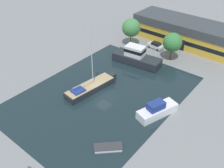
{
  "coord_description": "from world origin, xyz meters",
  "views": [
    {
      "loc": [
        24.63,
        -27.9,
        28.3
      ],
      "look_at": [
        0.0,
        2.59,
        1.0
      ],
      "focal_mm": 40.0,
      "sensor_mm": 36.0,
      "label": 1
    }
  ],
  "objects_px": {
    "sailboat_moored": "(91,87)",
    "cabin_boat": "(157,110)",
    "warehouse_building": "(189,33)",
    "motor_cruiser": "(136,57)",
    "quay_tree_near_building": "(172,42)",
    "parked_car": "(156,45)",
    "quay_tree_by_water": "(131,28)",
    "small_dinghy": "(108,148)"
  },
  "relations": [
    {
      "from": "parked_car",
      "to": "motor_cruiser",
      "type": "relative_size",
      "value": 0.38
    },
    {
      "from": "quay_tree_near_building",
      "to": "small_dinghy",
      "type": "height_order",
      "value": "quay_tree_near_building"
    },
    {
      "from": "sailboat_moored",
      "to": "small_dinghy",
      "type": "height_order",
      "value": "sailboat_moored"
    },
    {
      "from": "warehouse_building",
      "to": "parked_car",
      "type": "xyz_separation_m",
      "value": [
        -4.99,
        -7.48,
        -2.2
      ]
    },
    {
      "from": "sailboat_moored",
      "to": "cabin_boat",
      "type": "relative_size",
      "value": 1.71
    },
    {
      "from": "parked_car",
      "to": "cabin_boat",
      "type": "height_order",
      "value": "cabin_boat"
    },
    {
      "from": "small_dinghy",
      "to": "parked_car",
      "type": "bearing_deg",
      "value": 155.43
    },
    {
      "from": "small_dinghy",
      "to": "cabin_boat",
      "type": "bearing_deg",
      "value": 127.43
    },
    {
      "from": "parked_car",
      "to": "sailboat_moored",
      "type": "bearing_deg",
      "value": -176.0
    },
    {
      "from": "sailboat_moored",
      "to": "motor_cruiser",
      "type": "height_order",
      "value": "sailboat_moored"
    },
    {
      "from": "parked_car",
      "to": "small_dinghy",
      "type": "distance_m",
      "value": 34.05
    },
    {
      "from": "warehouse_building",
      "to": "small_dinghy",
      "type": "height_order",
      "value": "warehouse_building"
    },
    {
      "from": "sailboat_moored",
      "to": "cabin_boat",
      "type": "height_order",
      "value": "sailboat_moored"
    },
    {
      "from": "motor_cruiser",
      "to": "parked_car",
      "type": "bearing_deg",
      "value": -4.66
    },
    {
      "from": "warehouse_building",
      "to": "small_dinghy",
      "type": "relative_size",
      "value": 7.15
    },
    {
      "from": "motor_cruiser",
      "to": "small_dinghy",
      "type": "bearing_deg",
      "value": -161.38
    },
    {
      "from": "warehouse_building",
      "to": "motor_cruiser",
      "type": "bearing_deg",
      "value": -104.67
    },
    {
      "from": "quay_tree_by_water",
      "to": "sailboat_moored",
      "type": "bearing_deg",
      "value": -75.27
    },
    {
      "from": "quay_tree_near_building",
      "to": "small_dinghy",
      "type": "distance_m",
      "value": 30.18
    },
    {
      "from": "cabin_boat",
      "to": "warehouse_building",
      "type": "bearing_deg",
      "value": 124.46
    },
    {
      "from": "warehouse_building",
      "to": "cabin_boat",
      "type": "bearing_deg",
      "value": -73.55
    },
    {
      "from": "warehouse_building",
      "to": "motor_cruiser",
      "type": "xyz_separation_m",
      "value": [
        -4.65,
        -16.55,
        -1.53
      ]
    },
    {
      "from": "warehouse_building",
      "to": "quay_tree_by_water",
      "type": "distance_m",
      "value": 14.83
    },
    {
      "from": "quay_tree_near_building",
      "to": "motor_cruiser",
      "type": "bearing_deg",
      "value": -129.62
    },
    {
      "from": "sailboat_moored",
      "to": "small_dinghy",
      "type": "bearing_deg",
      "value": -30.31
    },
    {
      "from": "quay_tree_by_water",
      "to": "warehouse_building",
      "type": "bearing_deg",
      "value": 42.47
    },
    {
      "from": "quay_tree_by_water",
      "to": "small_dinghy",
      "type": "relative_size",
      "value": 1.75
    },
    {
      "from": "quay_tree_by_water",
      "to": "parked_car",
      "type": "relative_size",
      "value": 1.63
    },
    {
      "from": "motor_cruiser",
      "to": "quay_tree_by_water",
      "type": "bearing_deg",
      "value": 36.45
    },
    {
      "from": "parked_car",
      "to": "motor_cruiser",
      "type": "height_order",
      "value": "motor_cruiser"
    },
    {
      "from": "quay_tree_near_building",
      "to": "warehouse_building",
      "type": "bearing_deg",
      "value": 93.21
    },
    {
      "from": "quay_tree_near_building",
      "to": "parked_car",
      "type": "relative_size",
      "value": 1.51
    },
    {
      "from": "quay_tree_near_building",
      "to": "sailboat_moored",
      "type": "bearing_deg",
      "value": -106.49
    },
    {
      "from": "quay_tree_by_water",
      "to": "quay_tree_near_building",
      "type": "bearing_deg",
      "value": -1.46
    },
    {
      "from": "small_dinghy",
      "to": "sailboat_moored",
      "type": "bearing_deg",
      "value": -171.46
    },
    {
      "from": "warehouse_building",
      "to": "quay_tree_near_building",
      "type": "height_order",
      "value": "quay_tree_near_building"
    },
    {
      "from": "quay_tree_near_building",
      "to": "parked_car",
      "type": "distance_m",
      "value": 7.14
    },
    {
      "from": "sailboat_moored",
      "to": "cabin_boat",
      "type": "xyz_separation_m",
      "value": [
        13.39,
        1.77,
        0.29
      ]
    },
    {
      "from": "motor_cruiser",
      "to": "cabin_boat",
      "type": "bearing_deg",
      "value": -141.04
    },
    {
      "from": "cabin_boat",
      "to": "sailboat_moored",
      "type": "bearing_deg",
      "value": -153.44
    },
    {
      "from": "warehouse_building",
      "to": "cabin_boat",
      "type": "distance_m",
      "value": 29.95
    },
    {
      "from": "quay_tree_by_water",
      "to": "parked_car",
      "type": "height_order",
      "value": "quay_tree_by_water"
    }
  ]
}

